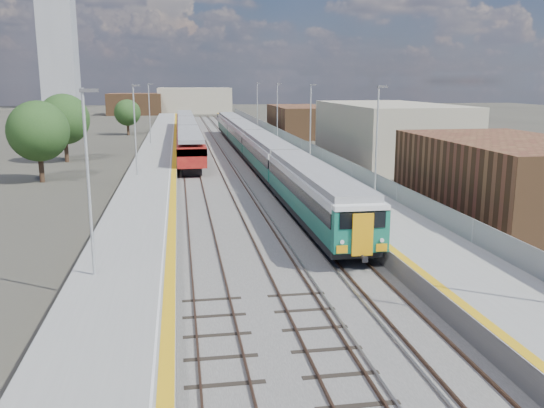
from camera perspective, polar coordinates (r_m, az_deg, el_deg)
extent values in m
plane|color=#47443A|center=(66.19, -3.38, 4.44)|extent=(320.00, 320.00, 0.00)
cube|color=#565451|center=(68.47, -5.48, 4.68)|extent=(10.50, 155.00, 0.06)
cube|color=#4C3323|center=(71.19, -3.17, 5.06)|extent=(0.07, 160.00, 0.14)
cube|color=#4C3323|center=(71.35, -2.01, 5.09)|extent=(0.07, 160.00, 0.14)
cube|color=#4C3323|center=(70.91, -5.99, 4.99)|extent=(0.07, 160.00, 0.14)
cube|color=#4C3323|center=(71.01, -4.83, 5.02)|extent=(0.07, 160.00, 0.14)
cube|color=#4C3323|center=(70.81, -8.83, 4.90)|extent=(0.07, 160.00, 0.14)
cube|color=#4C3323|center=(70.83, -7.66, 4.94)|extent=(0.07, 160.00, 0.14)
cube|color=gray|center=(71.16, -3.43, 5.05)|extent=(0.08, 160.00, 0.10)
cube|color=gray|center=(71.03, -4.56, 5.02)|extent=(0.08, 160.00, 0.10)
cube|color=slate|center=(69.30, 0.74, 5.21)|extent=(4.70, 155.00, 1.00)
cube|color=gray|center=(69.24, 0.74, 5.63)|extent=(4.70, 155.00, 0.03)
cube|color=gold|center=(68.91, -0.99, 5.61)|extent=(0.40, 155.00, 0.01)
cube|color=gray|center=(69.59, 2.54, 6.14)|extent=(0.06, 155.00, 1.20)
cylinder|color=#9EA0A3|center=(39.74, 10.33, 6.10)|extent=(0.12, 0.12, 7.50)
cube|color=#4C4C4F|center=(39.63, 10.88, 11.36)|extent=(0.70, 0.18, 0.14)
cylinder|color=#9EA0A3|center=(58.91, 3.83, 8.15)|extent=(0.12, 0.12, 7.50)
cube|color=#4C4C4F|center=(58.83, 4.13, 11.70)|extent=(0.70, 0.18, 0.14)
cylinder|color=#9EA0A3|center=(78.50, 0.53, 9.15)|extent=(0.12, 0.12, 7.50)
cube|color=#4C4C4F|center=(78.44, 0.72, 11.81)|extent=(0.70, 0.18, 0.14)
cylinder|color=#9EA0A3|center=(98.25, -1.47, 9.73)|extent=(0.12, 0.12, 7.50)
cube|color=#4C4C4F|center=(98.20, -1.33, 11.86)|extent=(0.70, 0.18, 0.14)
cube|color=slate|center=(68.32, -11.20, 4.89)|extent=(4.30, 155.00, 1.00)
cube|color=gray|center=(68.26, -11.22, 5.31)|extent=(4.30, 155.00, 0.03)
cube|color=gold|center=(68.22, -9.62, 5.38)|extent=(0.45, 155.00, 0.01)
cube|color=silver|center=(68.22, -9.91, 5.37)|extent=(0.08, 155.00, 0.01)
cylinder|color=#9EA0A3|center=(23.89, -17.72, 1.87)|extent=(0.12, 0.12, 7.50)
cube|color=#4C4C4F|center=(23.52, -17.69, 10.67)|extent=(0.70, 0.18, 0.14)
cylinder|color=#9EA0A3|center=(49.57, -13.42, 7.12)|extent=(0.12, 0.12, 7.50)
cube|color=#4C4C4F|center=(49.39, -13.33, 11.35)|extent=(0.70, 0.18, 0.14)
cylinder|color=#9EA0A3|center=(75.47, -12.04, 8.77)|extent=(0.12, 0.12, 7.50)
cube|color=#4C4C4F|center=(75.35, -11.97, 11.55)|extent=(0.70, 0.18, 0.14)
cube|color=brown|center=(39.62, 22.31, 2.21)|extent=(9.00, 16.00, 5.20)
cube|color=tan|center=(64.61, 11.42, 6.89)|extent=(11.00, 22.00, 6.40)
cube|color=brown|center=(95.52, 2.72, 8.23)|extent=(8.00, 18.00, 4.80)
cube|color=tan|center=(165.42, -7.69, 10.13)|extent=(20.00, 14.00, 7.00)
cube|color=brown|center=(160.79, -13.42, 9.62)|extent=(14.00, 12.00, 5.60)
cube|color=gray|center=(209.14, -20.41, 14.41)|extent=(11.00, 11.00, 40.00)
cube|color=black|center=(35.90, 4.10, -0.73)|extent=(2.57, 18.40, 0.43)
cube|color=#115948|center=(35.74, 4.11, 0.45)|extent=(2.66, 18.40, 1.08)
cube|color=black|center=(35.58, 4.13, 1.79)|extent=(2.72, 18.40, 0.74)
cube|color=silver|center=(35.48, 4.15, 2.72)|extent=(2.66, 18.40, 0.45)
cube|color=gray|center=(35.42, 4.16, 3.35)|extent=(2.36, 18.40, 0.38)
cube|color=black|center=(54.16, -0.47, 3.64)|extent=(2.57, 18.40, 0.43)
cube|color=#115948|center=(54.05, -0.48, 4.43)|extent=(2.66, 18.40, 1.08)
cube|color=black|center=(53.95, -0.48, 5.33)|extent=(2.72, 18.40, 0.74)
cube|color=silver|center=(53.88, -0.48, 5.94)|extent=(2.66, 18.40, 0.45)
cube|color=gray|center=(53.84, -0.48, 6.36)|extent=(2.36, 18.40, 0.38)
cube|color=black|center=(72.74, -2.74, 5.79)|extent=(2.57, 18.40, 0.43)
cube|color=#115948|center=(72.66, -2.75, 6.38)|extent=(2.66, 18.40, 1.08)
cube|color=black|center=(72.59, -2.75, 7.05)|extent=(2.72, 18.40, 0.74)
cube|color=silver|center=(72.54, -2.76, 7.51)|extent=(2.66, 18.40, 0.45)
cube|color=gray|center=(72.51, -2.76, 7.82)|extent=(2.36, 18.40, 0.38)
cube|color=black|center=(91.46, -4.09, 7.06)|extent=(2.57, 18.40, 0.43)
cube|color=#115948|center=(91.39, -4.10, 7.53)|extent=(2.66, 18.40, 1.08)
cube|color=black|center=(91.33, -4.10, 8.06)|extent=(2.72, 18.40, 0.74)
cube|color=silver|center=(91.29, -4.11, 8.43)|extent=(2.66, 18.40, 0.45)
cube|color=gray|center=(91.27, -4.11, 8.67)|extent=(2.36, 18.40, 0.38)
cube|color=#115948|center=(26.78, 8.74, -2.64)|extent=(2.64, 0.57, 1.98)
cube|color=black|center=(26.38, 8.98, -1.61)|extent=(2.17, 0.06, 0.75)
cube|color=orange|center=(26.49, 8.97, -3.03)|extent=(0.99, 0.09, 1.98)
cube|color=black|center=(61.73, -8.09, 4.21)|extent=(1.83, 15.55, 0.64)
cube|color=maroon|center=(61.55, -8.13, 5.61)|extent=(2.70, 18.29, 1.93)
cube|color=black|center=(61.49, -8.15, 6.06)|extent=(2.75, 18.29, 0.67)
cube|color=gray|center=(61.40, -8.17, 6.95)|extent=(2.41, 18.29, 0.39)
cube|color=black|center=(80.39, -8.39, 6.00)|extent=(1.83, 15.55, 0.64)
cube|color=maroon|center=(80.24, -8.42, 7.08)|extent=(2.70, 18.29, 1.93)
cube|color=black|center=(80.21, -8.43, 7.42)|extent=(2.75, 18.29, 0.67)
cube|color=gray|center=(80.14, -8.45, 8.11)|extent=(2.41, 18.29, 0.39)
cube|color=black|center=(99.09, -8.57, 7.12)|extent=(1.83, 15.55, 0.64)
cube|color=maroon|center=(98.98, -8.60, 8.00)|extent=(2.70, 18.29, 1.93)
cube|color=black|center=(98.95, -8.61, 8.27)|extent=(2.75, 18.29, 0.67)
cube|color=gray|center=(98.89, -8.63, 8.83)|extent=(2.41, 18.29, 0.39)
cylinder|color=#382619|center=(54.75, -21.88, 3.31)|extent=(0.44, 0.44, 2.50)
sphere|color=#1D3D17|center=(54.40, -22.15, 6.71)|extent=(5.28, 5.28, 5.28)
cylinder|color=#382619|center=(67.61, -19.71, 5.03)|extent=(0.44, 0.44, 2.61)
sphere|color=#1D3D17|center=(67.32, -19.91, 7.91)|extent=(5.51, 5.51, 5.51)
cylinder|color=#382619|center=(99.24, -14.06, 7.23)|extent=(0.44, 0.44, 2.05)
sphere|color=#1D3D17|center=(99.06, -14.14, 8.77)|extent=(4.32, 4.32, 4.32)
cylinder|color=#382619|center=(79.09, 11.64, 6.19)|extent=(0.44, 0.44, 2.01)
sphere|color=#1D3D17|center=(78.88, 11.72, 8.09)|extent=(4.25, 4.25, 4.25)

